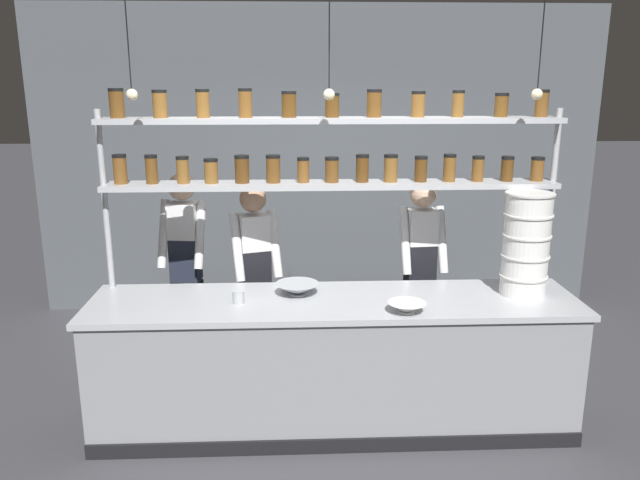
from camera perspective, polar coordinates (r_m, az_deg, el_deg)
name	(u,v)px	position (r m, az deg, el deg)	size (l,w,h in m)	color
ground_plane	(334,422)	(4.58, 1.25, -16.33)	(40.00, 40.00, 0.00)	#3D3D42
back_wall	(319,162)	(6.39, -0.10, 7.15)	(5.67, 0.12, 3.06)	#4C5156
prep_counter	(334,363)	(4.36, 1.29, -11.15)	(3.27, 0.76, 0.92)	gray
spice_shelf_unit	(329,157)	(4.29, 0.81, 7.56)	(3.16, 0.28, 2.29)	#ADAFB5
chef_left	(186,261)	(5.04, -12.20, -1.93)	(0.39, 0.31, 1.65)	black
chef_center	(255,273)	(4.81, -5.95, -3.05)	(0.41, 0.34, 1.58)	black
chef_right	(420,268)	(4.95, 9.14, -2.50)	(0.38, 0.30, 1.60)	black
container_stack	(526,244)	(4.40, 18.32, -0.39)	(0.32, 0.32, 0.70)	white
prep_bowl_near_left	(407,308)	(3.98, 7.94, -6.15)	(0.24, 0.24, 0.07)	white
prep_bowl_center_front	(297,289)	(4.26, -2.10, -4.51)	(0.30, 0.30, 0.08)	#B2B7BC
serving_cup_front	(238,297)	(4.14, -7.47, -5.19)	(0.08, 0.08, 0.08)	#B2B7BC
pendant_light_row	(335,87)	(3.93, 1.34, 13.83)	(2.57, 0.07, 0.79)	black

